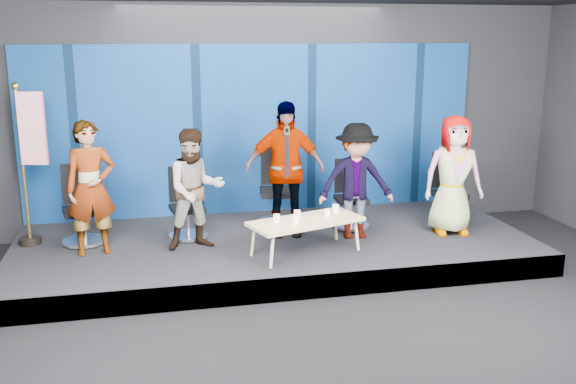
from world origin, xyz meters
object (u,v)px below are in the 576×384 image
Objects in this scene: coffee_table at (306,222)px; chair_e at (447,201)px; mug_c at (297,214)px; chair_d at (350,205)px; chair_a at (82,218)px; flag_stand at (30,161)px; panelist_b at (195,189)px; mug_e at (336,208)px; mug_b at (296,220)px; panelist_a at (91,188)px; panelist_e at (453,175)px; panelist_d at (356,181)px; chair_b at (187,215)px; panelist_c at (285,169)px; chair_c at (278,199)px; mug_d at (327,213)px; mug_a at (277,218)px.

chair_e is at bearing 20.08° from coffee_table.
chair_d is at bearing 41.54° from mug_c.
flag_stand is (-0.60, 0.05, 0.79)m from chair_a.
mug_e is (1.82, -0.26, -0.29)m from panelist_b.
flag_stand is at bearing 158.58° from mug_b.
panelist_a reaches higher than chair_d.
panelist_a reaches higher than chair_e.
chair_d is at bearing 3.71° from panelist_b.
flag_stand reaches higher than mug_c.
chair_d is 1.51m from panelist_e.
panelist_e reaches higher than mug_c.
panelist_d is 15.75× the size of mug_c.
panelist_c is (1.35, -0.17, 0.61)m from chair_b.
mug_c is (2.56, -0.50, -0.36)m from panelist_a.
mug_e is at bearing 15.91° from mug_c.
panelist_d is (2.27, -0.52, 0.48)m from chair_b.
chair_e is (5.21, -0.19, -0.01)m from chair_a.
chair_d is at bearing 58.55° from mug_e.
chair_a is 3.02m from coffee_table.
chair_a is 3.72m from panelist_d.
mug_c is 0.96× the size of mug_e.
mug_c is at bearing -82.88° from chair_c.
panelist_a is 1.08× the size of panelist_b.
panelist_b reaches higher than chair_a.
coffee_table is (2.82, -1.07, 0.06)m from chair_a.
panelist_b is 2.19m from flag_stand.
mug_b is 0.05× the size of flag_stand.
chair_b is 2.06m from mug_e.
panelist_c is at bearing 85.67° from mug_b.
chair_c reaches higher than mug_c.
mug_d is (-2.08, -0.78, 0.15)m from chair_e.
chair_c is 1.17× the size of chair_d.
chair_e is (2.48, 0.02, -0.60)m from panelist_c.
coffee_table is 0.34m from mug_d.
chair_c is 11.02× the size of mug_e.
coffee_table is 3.67m from flag_stand.
panelist_e reaches higher than coffee_table.
chair_e is 0.48× the size of flag_stand.
chair_a is 0.49× the size of flag_stand.
chair_d is 9.67× the size of mug_a.
panelist_e reaches higher than panelist_b.
chair_d reaches higher than coffee_table.
chair_e is at bearing -10.09° from chair_b.
chair_e is 5.87m from flag_stand.
mug_a is 0.71m from mug_d.
panelist_d is at bearing 33.38° from mug_b.
panelist_c is 17.55× the size of mug_b.
panelist_e is at bearing -19.58° from chair_d.
chair_b is 2.36m from chair_d.
mug_d reaches higher than coffee_table.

